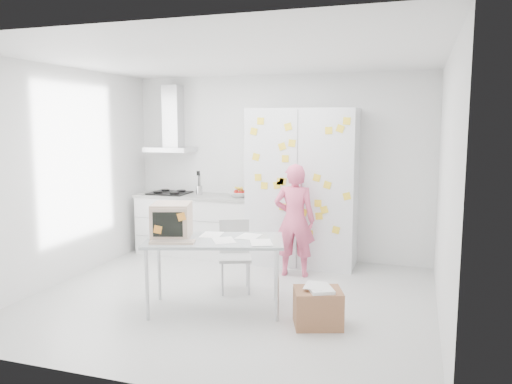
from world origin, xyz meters
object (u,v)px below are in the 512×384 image
(person, at_px, (294,220))
(desk, at_px, (187,230))
(chair, at_px, (235,251))
(cardboard_box, at_px, (318,307))

(person, distance_m, desk, 1.72)
(chair, relative_size, cardboard_box, 1.51)
(chair, bearing_deg, person, 31.81)
(cardboard_box, bearing_deg, person, 111.80)
(desk, xyz_separation_m, cardboard_box, (1.43, -0.04, -0.68))
(person, distance_m, chair, 0.98)
(desk, distance_m, chair, 0.88)
(person, bearing_deg, cardboard_box, 105.26)
(person, distance_m, cardboard_box, 1.76)
(desk, relative_size, cardboard_box, 2.85)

